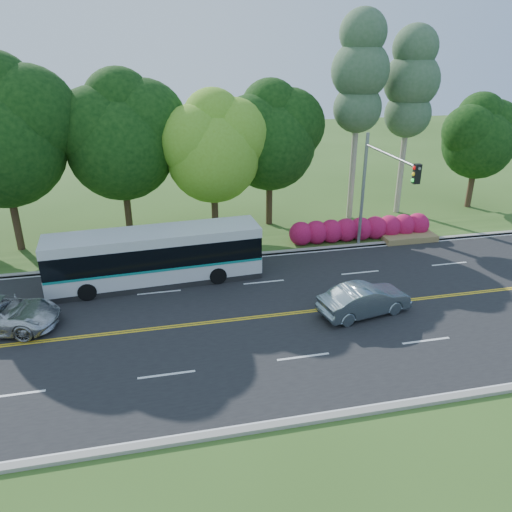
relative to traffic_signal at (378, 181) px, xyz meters
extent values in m
plane|color=#32531B|center=(-6.49, -5.40, -4.67)|extent=(120.00, 120.00, 0.00)
cube|color=black|center=(-6.49, -5.40, -4.66)|extent=(60.00, 14.00, 0.02)
cube|color=gray|center=(-6.49, 1.75, -4.60)|extent=(60.00, 0.30, 0.15)
cube|color=gray|center=(-6.49, -12.55, -4.60)|extent=(60.00, 0.30, 0.15)
cube|color=#32531B|center=(-6.49, 3.60, -4.62)|extent=(60.00, 4.00, 0.10)
cube|color=gold|center=(-6.49, -5.48, -4.65)|extent=(57.00, 0.10, 0.00)
cube|color=gold|center=(-6.49, -5.32, -4.65)|extent=(57.00, 0.10, 0.00)
cube|color=silver|center=(-17.99, -8.90, -4.65)|extent=(2.20, 0.12, 0.00)
cube|color=silver|center=(-12.49, -8.90, -4.65)|extent=(2.20, 0.12, 0.00)
cube|color=silver|center=(-6.99, -8.90, -4.65)|extent=(2.20, 0.12, 0.00)
cube|color=silver|center=(-1.49, -8.90, -4.65)|extent=(2.20, 0.12, 0.00)
cube|color=silver|center=(-17.99, -1.90, -4.65)|extent=(2.20, 0.12, 0.00)
cube|color=silver|center=(-12.49, -1.90, -4.65)|extent=(2.20, 0.12, 0.00)
cube|color=silver|center=(-6.99, -1.90, -4.65)|extent=(2.20, 0.12, 0.00)
cube|color=silver|center=(-1.49, -1.90, -4.65)|extent=(2.20, 0.12, 0.00)
cube|color=silver|center=(4.01, -1.90, -4.65)|extent=(2.20, 0.12, 0.00)
cube|color=silver|center=(-6.49, 1.45, -4.65)|extent=(57.00, 0.12, 0.00)
cube|color=silver|center=(-6.49, -12.25, -4.65)|extent=(57.00, 0.12, 0.00)
cylinder|color=#332616|center=(-20.49, 5.60, -2.69)|extent=(0.44, 0.44, 3.96)
sphere|color=black|center=(-20.49, 5.60, 1.81)|extent=(7.20, 7.20, 7.20)
sphere|color=black|center=(-18.87, 5.90, 3.25)|extent=(5.76, 5.76, 5.76)
cylinder|color=#332616|center=(-13.99, 6.60, -2.87)|extent=(0.44, 0.44, 3.60)
sphere|color=black|center=(-13.99, 6.60, 1.24)|extent=(6.60, 6.60, 6.60)
sphere|color=black|center=(-12.51, 6.90, 2.56)|extent=(5.28, 5.28, 5.28)
sphere|color=black|center=(-15.31, 6.40, 2.39)|extent=(4.95, 4.95, 4.95)
sphere|color=black|center=(-13.89, 7.00, 3.71)|extent=(4.29, 4.29, 4.29)
cylinder|color=#332616|center=(-8.49, 5.60, -3.05)|extent=(0.44, 0.44, 3.24)
sphere|color=#63981F|center=(-8.49, 5.60, 0.60)|extent=(5.80, 5.80, 5.80)
sphere|color=#63981F|center=(-7.19, 5.90, 1.76)|extent=(4.64, 4.64, 4.64)
sphere|color=#63981F|center=(-9.65, 5.40, 1.61)|extent=(4.35, 4.35, 4.35)
sphere|color=#63981F|center=(-8.39, 6.00, 2.77)|extent=(3.77, 3.77, 3.77)
cylinder|color=#332616|center=(-4.49, 7.10, -2.96)|extent=(0.44, 0.44, 3.42)
sphere|color=black|center=(-4.49, 7.10, 0.85)|extent=(6.00, 6.00, 6.00)
sphere|color=black|center=(-3.14, 7.40, 2.05)|extent=(4.80, 4.80, 4.80)
sphere|color=black|center=(-5.69, 6.90, 1.90)|extent=(4.50, 4.50, 4.50)
sphere|color=black|center=(-4.39, 7.50, 3.10)|extent=(3.90, 3.90, 3.90)
cylinder|color=#A09681|center=(1.51, 7.10, 0.23)|extent=(0.40, 0.40, 9.80)
sphere|color=#385837|center=(1.51, 7.10, 3.03)|extent=(3.23, 3.23, 3.23)
sphere|color=#385837|center=(1.51, 7.10, 5.41)|extent=(3.80, 3.80, 3.80)
sphere|color=#385837|center=(1.51, 7.10, 7.65)|extent=(3.04, 3.04, 3.04)
cylinder|color=#A09681|center=(5.51, 7.60, -0.12)|extent=(0.40, 0.40, 9.10)
sphere|color=#385837|center=(5.51, 7.60, 2.48)|extent=(3.23, 3.23, 3.23)
sphere|color=#385837|center=(5.51, 7.60, 4.69)|extent=(3.80, 3.80, 3.80)
sphere|color=#385837|center=(5.51, 7.60, 6.77)|extent=(3.04, 3.04, 3.04)
cylinder|color=#332616|center=(11.51, 7.60, -3.14)|extent=(0.44, 0.44, 3.06)
sphere|color=black|center=(11.51, 7.60, 0.21)|extent=(5.20, 5.20, 5.20)
sphere|color=black|center=(12.68, 7.90, 1.25)|extent=(4.16, 4.16, 4.16)
sphere|color=black|center=(10.47, 7.40, 1.12)|extent=(3.90, 3.90, 3.90)
sphere|color=black|center=(11.61, 8.00, 2.16)|extent=(3.38, 3.38, 3.38)
sphere|color=#A00D39|center=(-3.49, 2.80, -3.92)|extent=(1.50, 1.50, 1.50)
sphere|color=#A00D39|center=(-2.49, 2.80, -3.92)|extent=(1.50, 1.50, 1.50)
sphere|color=#A00D39|center=(-1.49, 2.80, -3.92)|extent=(1.50, 1.50, 1.50)
sphere|color=#A00D39|center=(-0.49, 2.80, -3.92)|extent=(1.50, 1.50, 1.50)
sphere|color=#A00D39|center=(0.51, 2.80, -3.92)|extent=(1.50, 1.50, 1.50)
sphere|color=#A00D39|center=(1.51, 2.80, -3.92)|extent=(1.50, 1.50, 1.50)
sphere|color=#A00D39|center=(2.51, 2.80, -3.92)|extent=(1.50, 1.50, 1.50)
sphere|color=#A00D39|center=(3.51, 2.80, -3.92)|extent=(1.50, 1.50, 1.50)
sphere|color=#A00D39|center=(4.51, 2.80, -3.92)|extent=(1.50, 1.50, 1.50)
cube|color=olive|center=(3.51, 2.00, -4.47)|extent=(3.50, 1.40, 0.40)
cylinder|color=gray|center=(0.01, 1.90, -1.17)|extent=(0.20, 0.20, 7.00)
cylinder|color=gray|center=(0.01, -1.10, 1.63)|extent=(0.14, 6.00, 0.14)
cube|color=black|center=(0.01, -3.90, 1.33)|extent=(0.32, 0.28, 0.95)
sphere|color=red|center=(-0.16, -3.90, 1.63)|extent=(0.18, 0.18, 0.18)
sphere|color=yellow|center=(-0.16, -3.90, 1.33)|extent=(0.18, 0.18, 0.18)
sphere|color=#19D833|center=(-0.16, -3.90, 1.03)|extent=(0.18, 0.18, 0.18)
cube|color=silver|center=(-12.53, -0.65, -3.88)|extent=(11.09, 3.03, 0.91)
cube|color=black|center=(-12.53, -0.65, -2.86)|extent=(11.04, 3.07, 1.13)
cube|color=silver|center=(-12.53, -0.65, -2.04)|extent=(11.09, 3.03, 0.51)
cube|color=#0D7B75|center=(-12.53, -0.65, -3.48)|extent=(11.04, 3.08, 0.13)
cube|color=black|center=(-17.97, -1.00, -2.77)|extent=(0.20, 2.14, 1.56)
cube|color=#19E54C|center=(-17.96, -1.00, -1.90)|extent=(0.14, 1.40, 0.20)
cube|color=black|center=(-12.53, -0.65, -4.49)|extent=(11.09, 2.94, 0.32)
cylinder|color=black|center=(-15.96, -1.96, -4.19)|extent=(0.93, 0.31, 0.91)
cylinder|color=black|center=(-16.10, 0.22, -4.19)|extent=(0.93, 0.31, 0.91)
cylinder|color=black|center=(-9.39, -1.54, -4.19)|extent=(0.93, 0.31, 0.91)
cylinder|color=black|center=(-9.53, 0.64, -4.19)|extent=(0.93, 0.31, 0.91)
imported|color=slate|center=(-3.18, -6.16, -3.93)|extent=(4.62, 2.38, 1.45)
camera|label=1|loc=(-12.53, -25.08, 7.16)|focal=35.00mm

